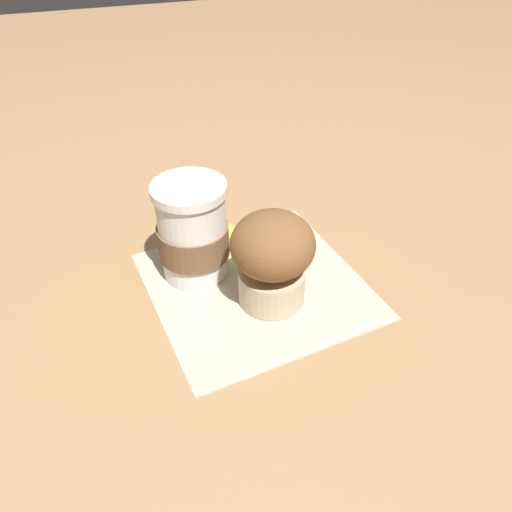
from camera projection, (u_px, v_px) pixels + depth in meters
ground_plane at (256, 285)px, 0.58m from camera, size 3.00×3.00×0.00m
paper_napkin at (256, 285)px, 0.58m from camera, size 0.26×0.26×0.00m
coffee_cup at (193, 232)px, 0.56m from camera, size 0.08×0.08×0.12m
muffin at (272, 256)px, 0.52m from camera, size 0.09×0.09×0.11m
banana at (238, 240)px, 0.62m from camera, size 0.17×0.11×0.04m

